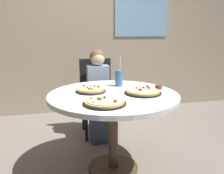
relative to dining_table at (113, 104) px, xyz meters
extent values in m
plane|color=slate|center=(0.00, 0.00, -0.65)|extent=(8.00, 8.00, 0.00)
cube|color=tan|center=(0.00, 1.87, 0.80)|extent=(5.20, 0.12, 2.90)
cube|color=#8CBFE5|center=(0.89, 1.80, 0.87)|extent=(0.88, 0.02, 0.64)
cylinder|color=white|center=(0.00, 0.00, 0.08)|extent=(1.18, 1.18, 0.04)
cylinder|color=#4C3826|center=(0.00, 0.00, -0.28)|extent=(0.09, 0.09, 0.69)
cylinder|color=#4C3826|center=(0.00, 0.00, -0.64)|extent=(0.48, 0.48, 0.02)
cube|color=black|center=(0.00, 0.83, -0.22)|extent=(0.40, 0.40, 0.04)
cube|color=black|center=(0.00, 1.01, 0.04)|extent=(0.40, 0.04, 0.52)
cylinder|color=black|center=(-0.17, 0.67, -0.44)|extent=(0.04, 0.04, 0.41)
cylinder|color=black|center=(0.17, 0.66, -0.44)|extent=(0.04, 0.04, 0.41)
cylinder|color=black|center=(-0.17, 1.01, -0.44)|extent=(0.04, 0.04, 0.41)
cylinder|color=black|center=(0.17, 1.00, -0.44)|extent=(0.04, 0.04, 0.41)
cube|color=#3F4766|center=(0.00, 0.67, -0.42)|extent=(0.24, 0.32, 0.45)
cube|color=#8C9EB7|center=(0.00, 0.81, 0.02)|extent=(0.26, 0.16, 0.44)
sphere|color=beige|center=(0.00, 0.81, 0.32)|extent=(0.17, 0.17, 0.17)
sphere|color=brown|center=(0.00, 0.83, 0.34)|extent=(0.18, 0.18, 0.18)
cylinder|color=black|center=(0.26, -0.06, 0.11)|extent=(0.33, 0.33, 0.01)
cylinder|color=tan|center=(0.26, -0.06, 0.12)|extent=(0.31, 0.31, 0.02)
cylinder|color=beige|center=(0.26, -0.06, 0.13)|extent=(0.27, 0.27, 0.01)
sphere|color=#B2231E|center=(0.33, -0.03, 0.14)|extent=(0.03, 0.03, 0.03)
sphere|color=#B2231E|center=(0.23, -0.08, 0.14)|extent=(0.03, 0.03, 0.03)
sphere|color=beige|center=(0.23, -0.06, 0.14)|extent=(0.02, 0.02, 0.02)
sphere|color=black|center=(0.29, 0.01, 0.14)|extent=(0.02, 0.02, 0.02)
sphere|color=#387F33|center=(0.34, 0.04, 0.14)|extent=(0.03, 0.03, 0.03)
sphere|color=#387F33|center=(0.22, 0.01, 0.14)|extent=(0.02, 0.02, 0.02)
sphere|color=beige|center=(0.30, -0.06, 0.14)|extent=(0.03, 0.03, 0.03)
sphere|color=beige|center=(0.26, 0.01, 0.14)|extent=(0.03, 0.03, 0.03)
cylinder|color=black|center=(-0.14, -0.30, 0.11)|extent=(0.34, 0.34, 0.01)
cylinder|color=#D8B266|center=(-0.14, -0.30, 0.12)|extent=(0.31, 0.31, 0.02)
cylinder|color=beige|center=(-0.14, -0.30, 0.13)|extent=(0.28, 0.28, 0.01)
sphere|color=#B2231E|center=(-0.07, -0.37, 0.14)|extent=(0.03, 0.03, 0.03)
sphere|color=black|center=(-0.13, -0.25, 0.14)|extent=(0.02, 0.02, 0.02)
sphere|color=beige|center=(-0.23, -0.36, 0.14)|extent=(0.02, 0.02, 0.02)
sphere|color=#387F33|center=(-0.18, -0.28, 0.14)|extent=(0.03, 0.03, 0.03)
sphere|color=#387F33|center=(-0.17, -0.29, 0.14)|extent=(0.03, 0.03, 0.03)
sphere|color=beige|center=(-0.23, -0.24, 0.14)|extent=(0.03, 0.03, 0.03)
cylinder|color=black|center=(-0.19, 0.12, 0.11)|extent=(0.28, 0.28, 0.01)
cylinder|color=tan|center=(-0.19, 0.12, 0.12)|extent=(0.26, 0.26, 0.02)
cylinder|color=beige|center=(-0.19, 0.12, 0.13)|extent=(0.23, 0.23, 0.01)
sphere|color=#B2231E|center=(-0.15, 0.16, 0.14)|extent=(0.02, 0.02, 0.02)
sphere|color=#387F33|center=(-0.21, 0.07, 0.14)|extent=(0.02, 0.02, 0.02)
sphere|color=#B2231E|center=(-0.22, 0.13, 0.14)|extent=(0.02, 0.02, 0.02)
sphere|color=#B2231E|center=(-0.24, 0.21, 0.14)|extent=(0.02, 0.02, 0.02)
sphere|color=beige|center=(-0.17, 0.14, 0.14)|extent=(0.02, 0.02, 0.02)
sphere|color=black|center=(-0.11, 0.14, 0.14)|extent=(0.02, 0.02, 0.02)
sphere|color=beige|center=(-0.16, 0.14, 0.14)|extent=(0.02, 0.02, 0.02)
sphere|color=#387F33|center=(-0.19, 0.06, 0.14)|extent=(0.02, 0.02, 0.02)
sphere|color=beige|center=(-0.18, 0.17, 0.14)|extent=(0.02, 0.02, 0.02)
cylinder|color=#3F72B2|center=(0.13, 0.29, 0.18)|extent=(0.08, 0.08, 0.16)
cylinder|color=white|center=(0.14, 0.29, 0.30)|extent=(0.03, 0.05, 0.22)
cylinder|color=brown|center=(0.47, 0.08, 0.12)|extent=(0.07, 0.07, 0.04)
cylinder|color=white|center=(-0.08, 0.42, 0.11)|extent=(0.18, 0.18, 0.01)
camera|label=1|loc=(-0.50, -2.11, 0.68)|focal=39.81mm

